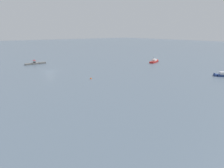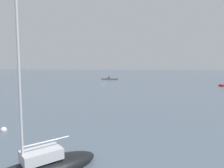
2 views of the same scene
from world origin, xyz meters
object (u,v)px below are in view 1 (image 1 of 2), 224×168
object	(u,v)px
person_seated_brown_left	(35,62)
person_seated_grey_right	(34,62)
mooring_buoy_mid	(91,79)
motorboat_navy_mid	(222,75)
motorboat_red_near	(155,62)
umbrella_open_red	(34,60)

from	to	relation	value
person_seated_brown_left	person_seated_grey_right	world-z (taller)	same
person_seated_brown_left	person_seated_grey_right	size ratio (longest dim) A/B	1.00
mooring_buoy_mid	motorboat_navy_mid	bearing A→B (deg)	148.43
motorboat_red_near	mooring_buoy_mid	world-z (taller)	motorboat_red_near
person_seated_brown_left	mooring_buoy_mid	world-z (taller)	person_seated_brown_left
mooring_buoy_mid	person_seated_brown_left	bearing A→B (deg)	-79.52
person_seated_grey_right	person_seated_brown_left	bearing A→B (deg)	-169.42
person_seated_grey_right	mooring_buoy_mid	xyz separation A→B (m)	(-7.02, 34.84, -0.87)
person_seated_grey_right	motorboat_navy_mid	distance (m)	69.33
person_seated_brown_left	motorboat_navy_mid	world-z (taller)	motorboat_navy_mid
motorboat_red_near	motorboat_navy_mid	xyz separation A→B (m)	(3.57, 29.94, -0.04)
person_seated_brown_left	person_seated_grey_right	distance (m)	0.57
person_seated_grey_right	umbrella_open_red	bearing A→B (deg)	-161.37
motorboat_red_near	person_seated_grey_right	bearing A→B (deg)	-139.20
motorboat_red_near	mooring_buoy_mid	xyz separation A→B (m)	(37.69, 8.98, -0.27)
motorboat_red_near	person_seated_brown_left	bearing A→B (deg)	-139.61
person_seated_brown_left	motorboat_red_near	size ratio (longest dim) A/B	0.11
mooring_buoy_mid	person_seated_grey_right	bearing A→B (deg)	-78.61
motorboat_red_near	umbrella_open_red	bearing A→B (deg)	-139.44
person_seated_brown_left	motorboat_red_near	bearing A→B (deg)	150.35
person_seated_brown_left	mooring_buoy_mid	xyz separation A→B (m)	(-6.46, 34.94, -0.87)
person_seated_brown_left	motorboat_navy_mid	distance (m)	69.08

